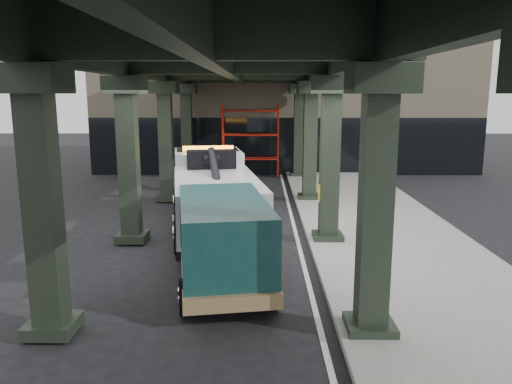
{
  "coord_description": "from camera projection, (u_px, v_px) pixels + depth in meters",
  "views": [
    {
      "loc": [
        0.53,
        -12.74,
        4.5
      ],
      "look_at": [
        0.41,
        1.42,
        1.7
      ],
      "focal_mm": 35.0,
      "sensor_mm": 36.0,
      "label": 1
    }
  ],
  "objects": [
    {
      "name": "ground",
      "position": [
        240.0,
        264.0,
        13.38
      ],
      "size": [
        90.0,
        90.0,
        0.0
      ],
      "primitive_type": "plane",
      "color": "black",
      "rests_on": "ground"
    },
    {
      "name": "sidewalk",
      "position": [
        389.0,
        240.0,
        15.29
      ],
      "size": [
        5.0,
        40.0,
        0.15
      ],
      "primitive_type": "cube",
      "color": "gray",
      "rests_on": "ground"
    },
    {
      "name": "lane_stripe",
      "position": [
        298.0,
        242.0,
        15.33
      ],
      "size": [
        0.12,
        38.0,
        0.01
      ],
      "primitive_type": "cube",
      "color": "silver",
      "rests_on": "ground"
    },
    {
      "name": "viaduct",
      "position": [
        228.0,
        60.0,
        14.29
      ],
      "size": [
        7.4,
        32.0,
        6.4
      ],
      "color": "black",
      "rests_on": "ground"
    },
    {
      "name": "building",
      "position": [
        283.0,
        102.0,
        32.21
      ],
      "size": [
        22.0,
        10.0,
        8.0
      ],
      "primitive_type": "cube",
      "color": "#C6B793",
      "rests_on": "ground"
    },
    {
      "name": "scaffolding",
      "position": [
        251.0,
        138.0,
        27.34
      ],
      "size": [
        3.08,
        0.88,
        4.0
      ],
      "color": "red",
      "rests_on": "ground"
    },
    {
      "name": "tow_truck",
      "position": [
        213.0,
        191.0,
        16.38
      ],
      "size": [
        3.65,
        8.75,
        2.79
      ],
      "rotation": [
        0.0,
        0.0,
        0.17
      ],
      "color": "black",
      "rests_on": "ground"
    },
    {
      "name": "towed_van",
      "position": [
        222.0,
        237.0,
        11.88
      ],
      "size": [
        2.81,
        5.48,
        2.12
      ],
      "rotation": [
        0.0,
        0.0,
        0.16
      ],
      "color": "#103B39",
      "rests_on": "ground"
    }
  ]
}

